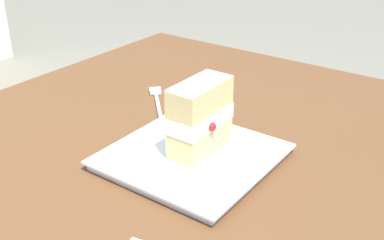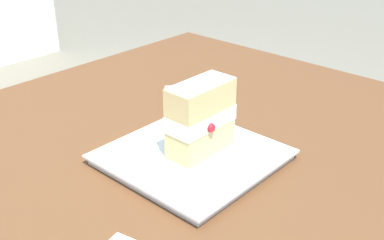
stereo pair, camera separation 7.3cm
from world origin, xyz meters
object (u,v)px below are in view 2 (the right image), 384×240
Objects in this scene: patio_table at (107,225)px; dessert_fork at (170,101)px; dessert_plate at (192,157)px; cake_slice at (201,118)px.

patio_table is 0.29m from dessert_fork.
dessert_plate is 0.07m from cake_slice.
cake_slice is (-0.12, 0.10, 0.18)m from patio_table.
dessert_fork reaches higher than patio_table.
patio_table is at bearing 20.96° from dessert_fork.
cake_slice is at bearing 56.70° from dessert_fork.
dessert_plate is at bearing 53.03° from dessert_fork.
cake_slice is 0.24m from dessert_fork.
patio_table is 9.75× the size of dessert_fork.
patio_table is 11.28× the size of cake_slice.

